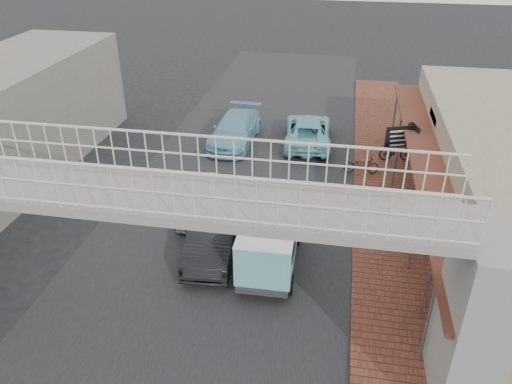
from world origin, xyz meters
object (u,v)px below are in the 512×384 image
at_px(angkot_van, 270,236).
at_px(arrow_sign, 416,136).
at_px(street_clock, 447,246).
at_px(angkot_curb, 308,131).
at_px(angkot_far, 235,129).
at_px(white_hatchback, 201,199).
at_px(dark_sedan, 214,232).
at_px(motorcycle_far, 396,151).
at_px(motorcycle_near, 361,165).

height_order(angkot_van, arrow_sign, arrow_sign).
bearing_deg(angkot_van, street_clock, -18.50).
xyz_separation_m(angkot_curb, street_clock, (4.92, -12.47, 1.98)).
bearing_deg(street_clock, angkot_far, 148.71).
relative_size(white_hatchback, angkot_far, 0.74).
bearing_deg(angkot_far, white_hatchback, -86.53).
relative_size(white_hatchback, angkot_van, 0.92).
height_order(dark_sedan, arrow_sign, arrow_sign).
xyz_separation_m(dark_sedan, street_clock, (7.42, -2.24, 1.92)).
bearing_deg(motorcycle_far, angkot_far, 73.40).
xyz_separation_m(white_hatchback, motorcycle_far, (8.19, 6.27, -0.04)).
bearing_deg(angkot_curb, motorcycle_near, 126.78).
relative_size(motorcycle_near, motorcycle_far, 0.98).
bearing_deg(dark_sedan, arrow_sign, 33.56).
height_order(white_hatchback, dark_sedan, dark_sedan).
height_order(angkot_curb, angkot_van, angkot_van).
bearing_deg(motorcycle_near, dark_sedan, 137.19).
distance_m(motorcycle_near, street_clock, 9.72).
bearing_deg(arrow_sign, angkot_far, 134.56).
distance_m(angkot_far, angkot_van, 10.84).
xyz_separation_m(dark_sedan, motorcycle_near, (5.30, 7.00, -0.24)).
distance_m(angkot_curb, angkot_far, 3.87).
relative_size(white_hatchback, dark_sedan, 0.81).
relative_size(white_hatchback, arrow_sign, 1.20).
bearing_deg(motorcycle_far, angkot_van, 142.50).
bearing_deg(angkot_curb, white_hatchback, 60.51).
distance_m(white_hatchback, street_clock, 10.01).
bearing_deg(motorcycle_near, angkot_van, 151.64).
bearing_deg(motorcycle_near, street_clock, -172.73).
bearing_deg(angkot_curb, angkot_far, 3.89).
bearing_deg(angkot_curb, dark_sedan, 72.09).
bearing_deg(dark_sedan, street_clock, -21.61).
relative_size(angkot_van, arrow_sign, 1.31).
height_order(angkot_far, street_clock, street_clock).
distance_m(dark_sedan, arrow_sign, 9.57).
bearing_deg(angkot_van, angkot_curb, 87.06).
bearing_deg(arrow_sign, white_hatchback, -179.79).
bearing_deg(white_hatchback, angkot_far, 85.87).
bearing_deg(arrow_sign, angkot_van, -150.73).
bearing_deg(dark_sedan, white_hatchback, 111.50).
xyz_separation_m(motorcycle_near, arrow_sign, (2.06, -1.18, 2.11)).
bearing_deg(motorcycle_near, angkot_far, 62.30).
bearing_deg(white_hatchback, arrow_sign, 16.47).
height_order(white_hatchback, motorcycle_far, white_hatchback).
distance_m(motorcycle_near, arrow_sign, 3.17).
relative_size(motorcycle_far, street_clock, 0.54).
xyz_separation_m(dark_sedan, angkot_van, (2.13, -0.58, 0.50)).
xyz_separation_m(angkot_far, arrow_sign, (8.69, -3.86, 1.90)).
bearing_deg(white_hatchback, dark_sedan, -68.94).
bearing_deg(white_hatchback, angkot_curb, 59.46).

